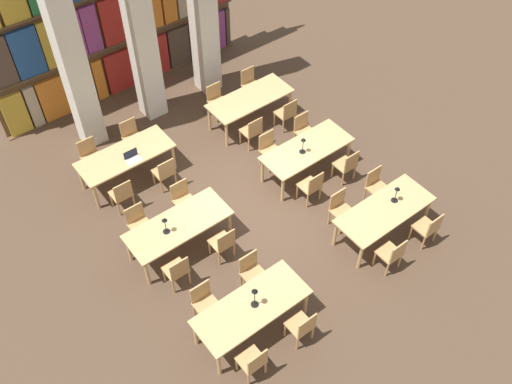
% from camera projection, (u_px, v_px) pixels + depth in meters
% --- Properties ---
extents(ground_plane, '(40.00, 40.00, 0.00)m').
position_uv_depth(ground_plane, '(250.00, 207.00, 12.32)').
color(ground_plane, '#4C3828').
extents(pillar_left, '(0.53, 0.53, 6.00)m').
position_uv_depth(pillar_left, '(63.00, 30.00, 11.53)').
color(pillar_left, silver).
rests_on(pillar_left, ground_plane).
extents(pillar_center, '(0.53, 0.53, 6.00)m').
position_uv_depth(pillar_center, '(135.00, 3.00, 12.21)').
color(pillar_center, silver).
rests_on(pillar_center, ground_plane).
extents(reading_table_0, '(2.09, 0.87, 0.75)m').
position_uv_depth(reading_table_0, '(252.00, 308.00, 9.90)').
color(reading_table_0, tan).
rests_on(reading_table_0, ground_plane).
extents(chair_0, '(0.42, 0.40, 0.86)m').
position_uv_depth(chair_0, '(253.00, 362.00, 9.46)').
color(chair_0, tan).
rests_on(chair_0, ground_plane).
extents(chair_1, '(0.42, 0.40, 0.86)m').
position_uv_depth(chair_1, '(205.00, 302.00, 10.22)').
color(chair_1, tan).
rests_on(chair_1, ground_plane).
extents(chair_2, '(0.42, 0.40, 0.86)m').
position_uv_depth(chair_2, '(302.00, 326.00, 9.89)').
color(chair_2, tan).
rests_on(chair_2, ground_plane).
extents(chair_3, '(0.42, 0.40, 0.86)m').
position_uv_depth(chair_3, '(252.00, 271.00, 10.65)').
color(chair_3, tan).
rests_on(chair_3, ground_plane).
extents(desk_lamp_0, '(0.14, 0.14, 0.49)m').
position_uv_depth(desk_lamp_0, '(255.00, 294.00, 9.61)').
color(desk_lamp_0, black).
rests_on(desk_lamp_0, reading_table_0).
extents(reading_table_1, '(2.09, 0.87, 0.75)m').
position_uv_depth(reading_table_1, '(385.00, 212.00, 11.36)').
color(reading_table_1, tan).
rests_on(reading_table_1, ground_plane).
extents(chair_4, '(0.42, 0.40, 0.86)m').
position_uv_depth(chair_4, '(392.00, 254.00, 10.92)').
color(chair_4, tan).
rests_on(chair_4, ground_plane).
extents(chair_5, '(0.42, 0.40, 0.86)m').
position_uv_depth(chair_5, '(340.00, 208.00, 11.68)').
color(chair_5, tan).
rests_on(chair_5, ground_plane).
extents(chair_6, '(0.42, 0.40, 0.86)m').
position_uv_depth(chair_6, '(428.00, 228.00, 11.35)').
color(chair_6, tan).
rests_on(chair_6, ground_plane).
extents(chair_7, '(0.42, 0.40, 0.86)m').
position_uv_depth(chair_7, '(376.00, 186.00, 12.11)').
color(chair_7, tan).
rests_on(chair_7, ground_plane).
extents(desk_lamp_1, '(0.14, 0.14, 0.40)m').
position_uv_depth(desk_lamp_1, '(397.00, 192.00, 11.25)').
color(desk_lamp_1, black).
rests_on(desk_lamp_1, reading_table_1).
extents(reading_table_2, '(2.09, 0.87, 0.75)m').
position_uv_depth(reading_table_2, '(179.00, 227.00, 11.10)').
color(reading_table_2, tan).
rests_on(reading_table_2, ground_plane).
extents(chair_8, '(0.42, 0.40, 0.86)m').
position_uv_depth(chair_8, '(177.00, 270.00, 10.67)').
color(chair_8, tan).
rests_on(chair_8, ground_plane).
extents(chair_9, '(0.42, 0.40, 0.86)m').
position_uv_depth(chair_9, '(139.00, 223.00, 11.43)').
color(chair_9, tan).
rests_on(chair_9, ground_plane).
extents(chair_10, '(0.42, 0.40, 0.86)m').
position_uv_depth(chair_10, '(223.00, 243.00, 11.10)').
color(chair_10, tan).
rests_on(chair_10, ground_plane).
extents(chair_11, '(0.42, 0.40, 0.86)m').
position_uv_depth(chair_11, '(183.00, 199.00, 11.86)').
color(chair_11, tan).
rests_on(chair_11, ground_plane).
extents(desk_lamp_2, '(0.14, 0.14, 0.41)m').
position_uv_depth(desk_lamp_2, '(165.00, 223.00, 10.72)').
color(desk_lamp_2, black).
rests_on(desk_lamp_2, reading_table_2).
extents(reading_table_3, '(2.09, 0.87, 0.75)m').
position_uv_depth(reading_table_3, '(307.00, 151.00, 12.52)').
color(reading_table_3, tan).
rests_on(reading_table_3, ground_plane).
extents(chair_12, '(0.42, 0.40, 0.86)m').
position_uv_depth(chair_12, '(311.00, 186.00, 12.10)').
color(chair_12, tan).
rests_on(chair_12, ground_plane).
extents(chair_13, '(0.42, 0.40, 0.86)m').
position_uv_depth(chair_13, '(269.00, 149.00, 12.86)').
color(chair_13, tan).
rests_on(chair_13, ground_plane).
extents(chair_14, '(0.42, 0.40, 0.86)m').
position_uv_depth(chair_14, '(347.00, 165.00, 12.52)').
color(chair_14, tan).
rests_on(chair_14, ground_plane).
extents(chair_15, '(0.42, 0.40, 0.86)m').
position_uv_depth(chair_15, '(304.00, 130.00, 13.28)').
color(chair_15, tan).
rests_on(chair_15, ground_plane).
extents(desk_lamp_3, '(0.14, 0.14, 0.41)m').
position_uv_depth(desk_lamp_3, '(303.00, 143.00, 12.18)').
color(desk_lamp_3, black).
rests_on(desk_lamp_3, reading_table_3).
extents(reading_table_4, '(2.09, 0.87, 0.75)m').
position_uv_depth(reading_table_4, '(126.00, 157.00, 12.39)').
color(reading_table_4, tan).
rests_on(reading_table_4, ground_plane).
extents(chair_16, '(0.42, 0.40, 0.86)m').
position_uv_depth(chair_16, '(122.00, 194.00, 11.95)').
color(chair_16, tan).
rests_on(chair_16, ground_plane).
extents(chair_17, '(0.42, 0.40, 0.86)m').
position_uv_depth(chair_17, '(91.00, 156.00, 12.71)').
color(chair_17, tan).
rests_on(chair_17, ground_plane).
extents(chair_18, '(0.42, 0.40, 0.86)m').
position_uv_depth(chair_18, '(165.00, 172.00, 12.38)').
color(chair_18, tan).
rests_on(chair_18, ground_plane).
extents(chair_19, '(0.42, 0.40, 0.86)m').
position_uv_depth(chair_19, '(132.00, 136.00, 13.13)').
color(chair_19, tan).
rests_on(chair_19, ground_plane).
extents(laptop, '(0.32, 0.22, 0.21)m').
position_uv_depth(laptop, '(133.00, 158.00, 12.20)').
color(laptop, silver).
rests_on(laptop, reading_table_4).
extents(reading_table_5, '(2.09, 0.87, 0.75)m').
position_uv_depth(reading_table_5, '(250.00, 100.00, 13.68)').
color(reading_table_5, tan).
rests_on(reading_table_5, ground_plane).
extents(chair_20, '(0.42, 0.40, 0.86)m').
position_uv_depth(chair_20, '(252.00, 131.00, 13.26)').
color(chair_20, tan).
rests_on(chair_20, ground_plane).
extents(chair_21, '(0.42, 0.40, 0.86)m').
position_uv_depth(chair_21, '(217.00, 100.00, 14.02)').
color(chair_21, tan).
rests_on(chair_21, ground_plane).
extents(chair_22, '(0.42, 0.40, 0.86)m').
position_uv_depth(chair_22, '(287.00, 113.00, 13.68)').
color(chair_22, tan).
rests_on(chair_22, ground_plane).
extents(chair_23, '(0.42, 0.40, 0.86)m').
position_uv_depth(chair_23, '(250.00, 84.00, 14.44)').
color(chair_23, tan).
rests_on(chair_23, ground_plane).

